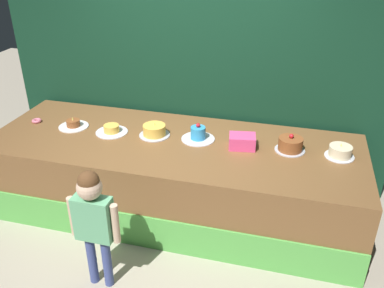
# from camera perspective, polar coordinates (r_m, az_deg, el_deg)

# --- Properties ---
(ground_plane) EXTENTS (12.00, 12.00, 0.00)m
(ground_plane) POSITION_cam_1_polar(r_m,az_deg,el_deg) (4.07, -5.31, -14.10)
(ground_plane) COLOR #ADA38E
(stage_platform) EXTENTS (3.76, 1.36, 0.80)m
(stage_platform) POSITION_cam_1_polar(r_m,az_deg,el_deg) (4.33, -2.54, -4.46)
(stage_platform) COLOR brown
(stage_platform) RESTS_ON ground_plane
(curtain_backdrop) EXTENTS (4.38, 0.08, 3.10)m
(curtain_backdrop) POSITION_cam_1_polar(r_m,az_deg,el_deg) (4.56, 0.13, 13.08)
(curtain_backdrop) COLOR #113823
(curtain_backdrop) RESTS_ON ground_plane
(child_figure) EXTENTS (0.43, 0.20, 1.11)m
(child_figure) POSITION_cam_1_polar(r_m,az_deg,el_deg) (3.35, -13.53, -9.52)
(child_figure) COLOR #3F4C8C
(child_figure) RESTS_ON ground_plane
(pink_box) EXTENTS (0.28, 0.23, 0.13)m
(pink_box) POSITION_cam_1_polar(r_m,az_deg,el_deg) (4.02, 6.96, 0.35)
(pink_box) COLOR #F24A89
(pink_box) RESTS_ON stage_platform
(donut) EXTENTS (0.10, 0.10, 0.03)m
(donut) POSITION_cam_1_polar(r_m,az_deg,el_deg) (4.86, -20.73, 3.03)
(donut) COLOR pink
(donut) RESTS_ON stage_platform
(cake_far_left) EXTENTS (0.32, 0.32, 0.12)m
(cake_far_left) POSITION_cam_1_polar(r_m,az_deg,el_deg) (4.61, -16.10, 2.62)
(cake_far_left) COLOR white
(cake_far_left) RESTS_ON stage_platform
(cake_left) EXTENTS (0.33, 0.33, 0.09)m
(cake_left) POSITION_cam_1_polar(r_m,az_deg,el_deg) (4.38, -11.08, 1.95)
(cake_left) COLOR silver
(cake_left) RESTS_ON stage_platform
(cake_center_left) EXTENTS (0.32, 0.32, 0.15)m
(cake_center_left) POSITION_cam_1_polar(r_m,az_deg,el_deg) (4.25, -5.24, 1.86)
(cake_center_left) COLOR silver
(cake_center_left) RESTS_ON stage_platform
(cake_center_right) EXTENTS (0.34, 0.34, 0.18)m
(cake_center_right) POSITION_cam_1_polar(r_m,az_deg,el_deg) (4.15, 0.85, 1.33)
(cake_center_right) COLOR silver
(cake_center_right) RESTS_ON stage_platform
(cake_right) EXTENTS (0.29, 0.29, 0.18)m
(cake_right) POSITION_cam_1_polar(r_m,az_deg,el_deg) (4.05, 13.47, -0.07)
(cake_right) COLOR silver
(cake_right) RESTS_ON stage_platform
(cake_far_right) EXTENTS (0.27, 0.27, 0.14)m
(cake_far_right) POSITION_cam_1_polar(r_m,az_deg,el_deg) (4.08, 19.83, -1.02)
(cake_far_right) COLOR silver
(cake_far_right) RESTS_ON stage_platform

